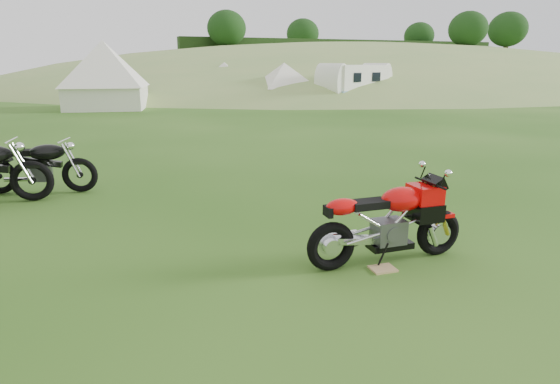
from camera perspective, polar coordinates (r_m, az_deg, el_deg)
name	(u,v)px	position (r m, az deg, el deg)	size (l,w,h in m)	color
ground	(287,250)	(5.45, 0.85, -7.10)	(120.00, 120.00, 0.00)	#204D10
hillside	(350,82)	(51.67, 8.56, 13.11)	(80.00, 64.00, 8.00)	#769C4F
hedgerow	(350,82)	(51.67, 8.56, 13.11)	(36.00, 1.20, 8.60)	black
sport_motorcycle	(388,216)	(5.10, 13.04, -2.88)	(1.74, 0.44, 1.05)	red
plywood_board	(383,269)	(5.08, 12.42, -9.13)	(0.26, 0.21, 0.02)	tan
vintage_moto_a	(38,165)	(8.61, -27.40, 2.94)	(1.80, 0.42, 0.95)	black
tent_left	(106,77)	(23.37, -20.50, 13.02)	(3.31, 3.31, 2.87)	white
tent_mid	(225,79)	(28.40, -6.76, 13.56)	(2.62, 2.62, 2.27)	silver
tent_right	(284,81)	(25.13, 0.51, 13.39)	(2.61, 2.61, 2.26)	white
caravan	(354,84)	(25.18, 9.03, 12.89)	(4.23, 1.89, 1.98)	white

